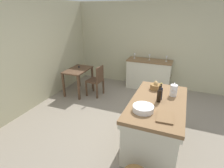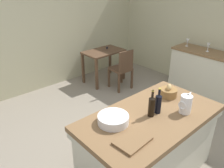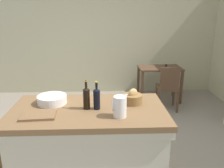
{
  "view_description": "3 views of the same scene",
  "coord_description": "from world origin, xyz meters",
  "px_view_note": "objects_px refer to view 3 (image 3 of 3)",
  "views": [
    {
      "loc": [
        -3.11,
        -0.87,
        2.35
      ],
      "look_at": [
        0.21,
        0.48,
        0.86
      ],
      "focal_mm": 28.8,
      "sensor_mm": 36.0,
      "label": 1
    },
    {
      "loc": [
        -1.99,
        -1.87,
        2.29
      ],
      "look_at": [
        -0.01,
        0.35,
        0.85
      ],
      "focal_mm": 36.28,
      "sensor_mm": 36.0,
      "label": 2
    },
    {
      "loc": [
        -0.1,
        -2.9,
        1.87
      ],
      "look_at": [
        0.04,
        0.39,
        0.85
      ],
      "focal_mm": 37.38,
      "sensor_mm": 36.0,
      "label": 3
    }
  ],
  "objects_px": {
    "pitcher": "(120,106)",
    "wash_bowl": "(52,99)",
    "wooden_chair": "(168,87)",
    "bread_basket": "(133,98)",
    "cutting_board": "(39,115)",
    "writing_desk": "(160,73)",
    "wine_bottle_dark": "(97,98)",
    "island_table": "(89,142)",
    "wine_bottle_amber": "(86,98)"
  },
  "relations": [
    {
      "from": "wine_bottle_amber",
      "to": "cutting_board",
      "type": "bearing_deg",
      "value": -160.43
    },
    {
      "from": "island_table",
      "to": "writing_desk",
      "type": "height_order",
      "value": "island_table"
    },
    {
      "from": "bread_basket",
      "to": "cutting_board",
      "type": "height_order",
      "value": "bread_basket"
    },
    {
      "from": "cutting_board",
      "to": "island_table",
      "type": "bearing_deg",
      "value": 19.54
    },
    {
      "from": "cutting_board",
      "to": "wooden_chair",
      "type": "bearing_deg",
      "value": 47.76
    },
    {
      "from": "wooden_chair",
      "to": "wash_bowl",
      "type": "relative_size",
      "value": 2.71
    },
    {
      "from": "island_table",
      "to": "wine_bottle_dark",
      "type": "height_order",
      "value": "wine_bottle_dark"
    },
    {
      "from": "wash_bowl",
      "to": "cutting_board",
      "type": "xyz_separation_m",
      "value": [
        -0.07,
        -0.34,
        -0.03
      ]
    },
    {
      "from": "bread_basket",
      "to": "wine_bottle_amber",
      "type": "height_order",
      "value": "wine_bottle_amber"
    },
    {
      "from": "island_table",
      "to": "wash_bowl",
      "type": "bearing_deg",
      "value": 157.52
    },
    {
      "from": "island_table",
      "to": "bread_basket",
      "type": "height_order",
      "value": "bread_basket"
    },
    {
      "from": "bread_basket",
      "to": "wine_bottle_amber",
      "type": "distance_m",
      "value": 0.53
    },
    {
      "from": "writing_desk",
      "to": "island_table",
      "type": "bearing_deg",
      "value": -119.03
    },
    {
      "from": "cutting_board",
      "to": "writing_desk",
      "type": "bearing_deg",
      "value": 55.03
    },
    {
      "from": "wooden_chair",
      "to": "wine_bottle_dark",
      "type": "xyz_separation_m",
      "value": [
        -1.33,
        -1.94,
        0.52
      ]
    },
    {
      "from": "wine_bottle_dark",
      "to": "wine_bottle_amber",
      "type": "distance_m",
      "value": 0.11
    },
    {
      "from": "writing_desk",
      "to": "cutting_board",
      "type": "xyz_separation_m",
      "value": [
        -1.87,
        -2.68,
        0.27
      ]
    },
    {
      "from": "pitcher",
      "to": "wine_bottle_amber",
      "type": "distance_m",
      "value": 0.4
    },
    {
      "from": "pitcher",
      "to": "bread_basket",
      "type": "distance_m",
      "value": 0.39
    },
    {
      "from": "wash_bowl",
      "to": "wine_bottle_amber",
      "type": "distance_m",
      "value": 0.45
    },
    {
      "from": "wooden_chair",
      "to": "cutting_board",
      "type": "bearing_deg",
      "value": -132.24
    },
    {
      "from": "wine_bottle_dark",
      "to": "wine_bottle_amber",
      "type": "relative_size",
      "value": 0.97
    },
    {
      "from": "pitcher",
      "to": "wine_bottle_amber",
      "type": "relative_size",
      "value": 0.8
    },
    {
      "from": "island_table",
      "to": "wooden_chair",
      "type": "bearing_deg",
      "value": 53.55
    },
    {
      "from": "island_table",
      "to": "wash_bowl",
      "type": "distance_m",
      "value": 0.64
    },
    {
      "from": "island_table",
      "to": "wine_bottle_amber",
      "type": "bearing_deg",
      "value": -161.64
    },
    {
      "from": "pitcher",
      "to": "wash_bowl",
      "type": "height_order",
      "value": "pitcher"
    },
    {
      "from": "wine_bottle_dark",
      "to": "pitcher",
      "type": "bearing_deg",
      "value": -41.69
    },
    {
      "from": "wine_bottle_amber",
      "to": "wash_bowl",
      "type": "bearing_deg",
      "value": 156.29
    },
    {
      "from": "cutting_board",
      "to": "wine_bottle_amber",
      "type": "bearing_deg",
      "value": 19.57
    },
    {
      "from": "pitcher",
      "to": "wine_bottle_dark",
      "type": "relative_size",
      "value": 0.83
    },
    {
      "from": "wine_bottle_dark",
      "to": "wine_bottle_amber",
      "type": "xyz_separation_m",
      "value": [
        -0.11,
        0.01,
        0.0
      ]
    },
    {
      "from": "wooden_chair",
      "to": "wine_bottle_amber",
      "type": "relative_size",
      "value": 2.82
    },
    {
      "from": "pitcher",
      "to": "cutting_board",
      "type": "relative_size",
      "value": 0.76
    },
    {
      "from": "writing_desk",
      "to": "wooden_chair",
      "type": "xyz_separation_m",
      "value": [
        0.03,
        -0.58,
        -0.14
      ]
    },
    {
      "from": "cutting_board",
      "to": "wine_bottle_amber",
      "type": "xyz_separation_m",
      "value": [
        0.47,
        0.17,
        0.12
      ]
    },
    {
      "from": "cutting_board",
      "to": "wine_bottle_dark",
      "type": "distance_m",
      "value": 0.61
    },
    {
      "from": "wooden_chair",
      "to": "wash_bowl",
      "type": "height_order",
      "value": "wash_bowl"
    },
    {
      "from": "pitcher",
      "to": "bread_basket",
      "type": "height_order",
      "value": "pitcher"
    },
    {
      "from": "pitcher",
      "to": "cutting_board",
      "type": "xyz_separation_m",
      "value": [
        -0.8,
        0.05,
        -0.1
      ]
    },
    {
      "from": "writing_desk",
      "to": "wine_bottle_dark",
      "type": "bearing_deg",
      "value": -117.25
    },
    {
      "from": "wooden_chair",
      "to": "pitcher",
      "type": "relative_size",
      "value": 3.51
    },
    {
      "from": "wash_bowl",
      "to": "wine_bottle_amber",
      "type": "relative_size",
      "value": 1.04
    },
    {
      "from": "island_table",
      "to": "wine_bottle_dark",
      "type": "distance_m",
      "value": 0.54
    },
    {
      "from": "writing_desk",
      "to": "wine_bottle_amber",
      "type": "height_order",
      "value": "wine_bottle_amber"
    },
    {
      "from": "island_table",
      "to": "pitcher",
      "type": "relative_size",
      "value": 6.55
    },
    {
      "from": "pitcher",
      "to": "bread_basket",
      "type": "relative_size",
      "value": 1.18
    },
    {
      "from": "bread_basket",
      "to": "wine_bottle_dark",
      "type": "distance_m",
      "value": 0.43
    },
    {
      "from": "pitcher",
      "to": "wash_bowl",
      "type": "distance_m",
      "value": 0.84
    },
    {
      "from": "bread_basket",
      "to": "island_table",
      "type": "bearing_deg",
      "value": -165.16
    }
  ]
}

